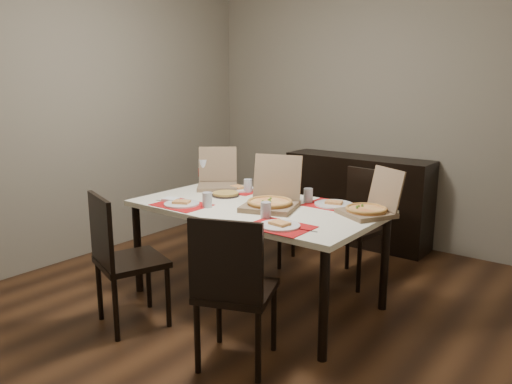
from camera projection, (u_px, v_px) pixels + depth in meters
ground at (251, 299)px, 3.88m from camera, size 3.80×4.00×0.02m
room_walls at (285, 70)px, 3.83m from camera, size 3.84×4.02×2.62m
sideboard at (357, 200)px, 5.15m from camera, size 1.50×0.40×0.90m
dining_table at (256, 214)px, 3.70m from camera, size 1.80×1.00×0.75m
chair_near_left at (120, 255)px, 3.33m from camera, size 0.54×0.54×0.93m
chair_near_right at (233, 286)px, 2.83m from camera, size 0.54×0.54×0.93m
chair_far_left at (272, 205)px, 4.66m from camera, size 0.50×0.50×0.93m
chair_far_right at (359, 220)px, 4.17m from camera, size 0.47×0.47×0.93m
setting_near_left at (186, 202)px, 3.68m from camera, size 0.49×0.30×0.11m
setting_near_right at (276, 221)px, 3.19m from camera, size 0.48×0.30×0.11m
setting_far_left at (239, 188)px, 4.19m from camera, size 0.49×0.30×0.11m
setting_far_right at (327, 202)px, 3.70m from camera, size 0.49×0.30×0.11m
napkin_loose at (260, 209)px, 3.55m from camera, size 0.16×0.16×0.02m
pizza_box_center at (271, 200)px, 3.60m from camera, size 0.47×0.50×0.37m
pizza_box_right at (370, 207)px, 3.41m from camera, size 0.44×0.46×0.32m
pizza_box_left at (218, 181)px, 4.30m from camera, size 0.49×0.49×0.33m
faina_plate at (226, 194)px, 3.98m from camera, size 0.22×0.22×0.03m
dip_bowl at (280, 198)px, 3.83m from camera, size 0.14×0.14×0.03m
soda_bottle at (203, 172)px, 4.43m from camera, size 0.09×0.09×0.26m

